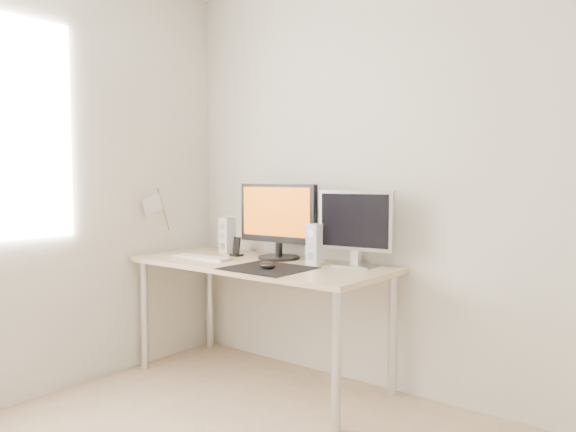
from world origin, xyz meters
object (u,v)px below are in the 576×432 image
Objects in this scene: desk at (260,275)px; main_monitor at (278,218)px; speaker_right at (315,244)px; mouse at (267,266)px; keyboard at (201,257)px; second_monitor at (356,225)px; phone_dock at (237,250)px; speaker_left at (227,236)px.

main_monitor reaches higher than desk.
main_monitor reaches higher than speaker_right.
mouse reaches higher than keyboard.
second_monitor is at bearing 16.81° from speaker_right.
mouse is 0.07× the size of desk.
desk is at bearing 139.06° from mouse.
speaker_right is (0.30, -0.03, -0.14)m from main_monitor.
desk is 0.39m from speaker_right.
second_monitor is at bearing 49.30° from mouse.
mouse is 0.55m from second_monitor.
desk is at bearing -93.88° from main_monitor.
speaker_right reaches higher than mouse.
desk is 0.66m from second_monitor.
second_monitor is at bearing 7.18° from phone_dock.
desk is 3.73× the size of keyboard.
desk is 0.41m from keyboard.
phone_dock reaches higher than desk.
main_monitor is at bearing -175.76° from second_monitor.
desk is 0.37m from main_monitor.
phone_dock is (-0.29, -0.06, -0.22)m from main_monitor.
main_monitor is 0.46m from speaker_left.
second_monitor is at bearing 19.44° from keyboard.
second_monitor is (0.33, 0.38, 0.22)m from mouse.
phone_dock is at bearing 161.72° from desk.
phone_dock is at bearing -172.82° from second_monitor.
phone_dock is (-0.28, 0.09, 0.12)m from desk.
speaker_left is (-0.97, -0.04, -0.12)m from second_monitor.
keyboard is (-0.38, -0.13, 0.09)m from desk.
speaker_right is at bearing 3.31° from phone_dock.
main_monitor is at bearing 174.37° from speaker_right.
main_monitor is at bearing 0.46° from speaker_left.
mouse is 0.25× the size of keyboard.
speaker_right is (0.10, 0.31, 0.10)m from mouse.
keyboard is (0.05, -0.28, -0.11)m from speaker_left.
speaker_left is at bearing 157.07° from phone_dock.
phone_dock is at bearing -22.93° from speaker_left.
keyboard is 3.43× the size of phone_dock.
main_monitor is (-0.20, 0.34, 0.23)m from mouse.
speaker_right is at bearing -163.19° from second_monitor.
keyboard is at bearing -143.60° from main_monitor.
speaker_right is 0.60m from phone_dock.
main_monitor is 0.33m from speaker_right.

